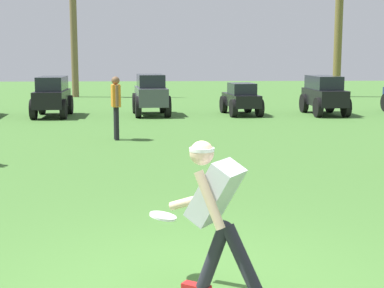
{
  "coord_description": "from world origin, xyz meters",
  "views": [
    {
      "loc": [
        -0.31,
        -5.01,
        2.12
      ],
      "look_at": [
        0.07,
        2.86,
        0.9
      ],
      "focal_mm": 55.0,
      "sensor_mm": 36.0,
      "label": 1
    }
  ],
  "objects_px": {
    "palm_tree_far_left": "(73,10)",
    "teammate_deep": "(116,102)",
    "palm_tree_left_of_centre": "(339,10)",
    "parked_car_slot_d": "(151,94)",
    "frisbee_in_flight": "(163,216)",
    "parked_car_slot_c": "(52,95)",
    "frisbee_thrower": "(217,212)",
    "parked_car_slot_f": "(324,94)",
    "parked_car_slot_e": "(241,99)"
  },
  "relations": [
    {
      "from": "frisbee_thrower",
      "to": "parked_car_slot_f",
      "type": "height_order",
      "value": "frisbee_thrower"
    },
    {
      "from": "frisbee_thrower",
      "to": "palm_tree_far_left",
      "type": "height_order",
      "value": "palm_tree_far_left"
    },
    {
      "from": "parked_car_slot_e",
      "to": "parked_car_slot_f",
      "type": "height_order",
      "value": "parked_car_slot_f"
    },
    {
      "from": "teammate_deep",
      "to": "parked_car_slot_c",
      "type": "bearing_deg",
      "value": 114.94
    },
    {
      "from": "frisbee_in_flight",
      "to": "parked_car_slot_e",
      "type": "bearing_deg",
      "value": 79.69
    },
    {
      "from": "palm_tree_left_of_centre",
      "to": "parked_car_slot_d",
      "type": "bearing_deg",
      "value": -137.12
    },
    {
      "from": "frisbee_in_flight",
      "to": "teammate_deep",
      "type": "bearing_deg",
      "value": 97.21
    },
    {
      "from": "frisbee_thrower",
      "to": "palm_tree_left_of_centre",
      "type": "height_order",
      "value": "palm_tree_left_of_centre"
    },
    {
      "from": "parked_car_slot_d",
      "to": "palm_tree_far_left",
      "type": "xyz_separation_m",
      "value": [
        -3.84,
        8.7,
        3.42
      ]
    },
    {
      "from": "frisbee_thrower",
      "to": "parked_car_slot_f",
      "type": "xyz_separation_m",
      "value": [
        5.14,
        15.35,
        -0.06
      ]
    },
    {
      "from": "parked_car_slot_c",
      "to": "parked_car_slot_f",
      "type": "height_order",
      "value": "same"
    },
    {
      "from": "parked_car_slot_c",
      "to": "parked_car_slot_d",
      "type": "relative_size",
      "value": 1.0
    },
    {
      "from": "frisbee_thrower",
      "to": "parked_car_slot_d",
      "type": "height_order",
      "value": "parked_car_slot_d"
    },
    {
      "from": "palm_tree_far_left",
      "to": "teammate_deep",
      "type": "bearing_deg",
      "value": -77.89
    },
    {
      "from": "frisbee_thrower",
      "to": "parked_car_slot_d",
      "type": "xyz_separation_m",
      "value": [
        -0.88,
        15.44,
        -0.04
      ]
    },
    {
      "from": "frisbee_thrower",
      "to": "parked_car_slot_e",
      "type": "height_order",
      "value": "frisbee_thrower"
    },
    {
      "from": "palm_tree_left_of_centre",
      "to": "frisbee_in_flight",
      "type": "bearing_deg",
      "value": -110.12
    },
    {
      "from": "palm_tree_left_of_centre",
      "to": "palm_tree_far_left",
      "type": "bearing_deg",
      "value": 178.08
    },
    {
      "from": "parked_car_slot_c",
      "to": "parked_car_slot_f",
      "type": "relative_size",
      "value": 1.0
    },
    {
      "from": "parked_car_slot_e",
      "to": "teammate_deep",
      "type": "bearing_deg",
      "value": -123.72
    },
    {
      "from": "parked_car_slot_e",
      "to": "frisbee_thrower",
      "type": "bearing_deg",
      "value": -98.31
    },
    {
      "from": "frisbee_thrower",
      "to": "teammate_deep",
      "type": "xyz_separation_m",
      "value": [
        -1.61,
        9.63,
        0.15
      ]
    },
    {
      "from": "teammate_deep",
      "to": "parked_car_slot_f",
      "type": "bearing_deg",
      "value": 40.28
    },
    {
      "from": "frisbee_in_flight",
      "to": "palm_tree_left_of_centre",
      "type": "height_order",
      "value": "palm_tree_left_of_centre"
    },
    {
      "from": "parked_car_slot_f",
      "to": "palm_tree_left_of_centre",
      "type": "xyz_separation_m",
      "value": [
        2.9,
        8.36,
        3.45
      ]
    },
    {
      "from": "parked_car_slot_e",
      "to": "palm_tree_far_left",
      "type": "xyz_separation_m",
      "value": [
        -6.97,
        8.73,
        3.6
      ]
    },
    {
      "from": "parked_car_slot_c",
      "to": "parked_car_slot_d",
      "type": "xyz_separation_m",
      "value": [
        3.31,
        0.26,
        0.02
      ]
    },
    {
      "from": "frisbee_thrower",
      "to": "parked_car_slot_c",
      "type": "distance_m",
      "value": 15.75
    },
    {
      "from": "frisbee_in_flight",
      "to": "palm_tree_far_left",
      "type": "relative_size",
      "value": 0.04
    },
    {
      "from": "parked_car_slot_c",
      "to": "palm_tree_far_left",
      "type": "relative_size",
      "value": 0.34
    },
    {
      "from": "parked_car_slot_f",
      "to": "palm_tree_far_left",
      "type": "xyz_separation_m",
      "value": [
        -9.86,
        8.79,
        3.44
      ]
    },
    {
      "from": "parked_car_slot_f",
      "to": "palm_tree_left_of_centre",
      "type": "bearing_deg",
      "value": 70.9
    },
    {
      "from": "teammate_deep",
      "to": "frisbee_in_flight",
      "type": "bearing_deg",
      "value": -82.79
    },
    {
      "from": "parked_car_slot_f",
      "to": "parked_car_slot_d",
      "type": "bearing_deg",
      "value": 179.15
    },
    {
      "from": "frisbee_in_flight",
      "to": "parked_car_slot_f",
      "type": "distance_m",
      "value": 15.84
    },
    {
      "from": "teammate_deep",
      "to": "palm_tree_far_left",
      "type": "height_order",
      "value": "palm_tree_far_left"
    },
    {
      "from": "frisbee_thrower",
      "to": "teammate_deep",
      "type": "bearing_deg",
      "value": 99.47
    },
    {
      "from": "parked_car_slot_d",
      "to": "teammate_deep",
      "type": "bearing_deg",
      "value": -97.17
    },
    {
      "from": "parked_car_slot_e",
      "to": "parked_car_slot_d",
      "type": "bearing_deg",
      "value": 179.52
    },
    {
      "from": "parked_car_slot_f",
      "to": "frisbee_thrower",
      "type": "bearing_deg",
      "value": -108.51
    },
    {
      "from": "frisbee_in_flight",
      "to": "parked_car_slot_c",
      "type": "height_order",
      "value": "parked_car_slot_c"
    },
    {
      "from": "parked_car_slot_d",
      "to": "parked_car_slot_f",
      "type": "bearing_deg",
      "value": -0.85
    },
    {
      "from": "frisbee_in_flight",
      "to": "teammate_deep",
      "type": "xyz_separation_m",
      "value": [
        -1.15,
        9.1,
        0.33
      ]
    },
    {
      "from": "teammate_deep",
      "to": "palm_tree_far_left",
      "type": "distance_m",
      "value": 15.19
    },
    {
      "from": "frisbee_thrower",
      "to": "teammate_deep",
      "type": "distance_m",
      "value": 9.76
    },
    {
      "from": "parked_car_slot_c",
      "to": "palm_tree_far_left",
      "type": "distance_m",
      "value": 9.62
    },
    {
      "from": "parked_car_slot_f",
      "to": "parked_car_slot_c",
      "type": "bearing_deg",
      "value": -178.96
    },
    {
      "from": "teammate_deep",
      "to": "parked_car_slot_d",
      "type": "distance_m",
      "value": 5.86
    },
    {
      "from": "teammate_deep",
      "to": "parked_car_slot_d",
      "type": "bearing_deg",
      "value": 82.83
    },
    {
      "from": "parked_car_slot_d",
      "to": "frisbee_in_flight",
      "type": "bearing_deg",
      "value": -88.39
    }
  ]
}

